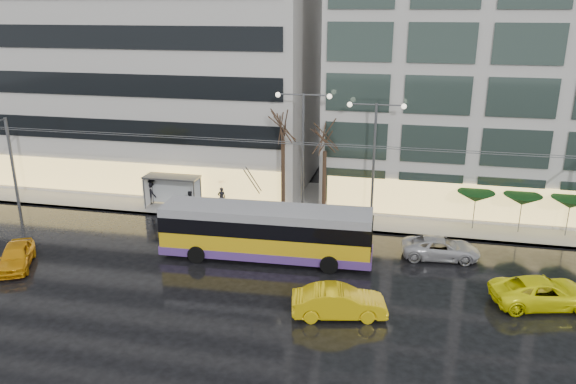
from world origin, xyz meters
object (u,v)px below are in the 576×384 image
(bus_shelter, at_px, (168,184))
(street_lamp_near, at_px, (303,138))
(trolleybus, at_px, (266,234))
(taxi_a, at_px, (16,256))

(bus_shelter, relative_size, street_lamp_near, 0.47)
(trolleybus, height_order, street_lamp_near, street_lamp_near)
(trolleybus, distance_m, taxi_a, 14.93)
(trolleybus, xyz_separation_m, bus_shelter, (-9.51, 7.15, 0.35))
(bus_shelter, relative_size, taxi_a, 1.00)
(bus_shelter, bearing_deg, taxi_a, -112.35)
(bus_shelter, height_order, taxi_a, bus_shelter)
(bus_shelter, bearing_deg, trolleybus, -36.95)
(trolleybus, xyz_separation_m, taxi_a, (-14.25, -4.37, -0.90))
(street_lamp_near, relative_size, taxi_a, 2.14)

